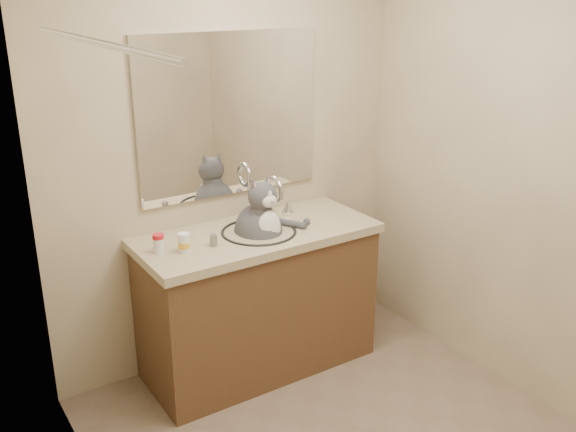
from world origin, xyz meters
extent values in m
cube|color=beige|center=(0.00, 1.25, 1.20)|extent=(2.20, 0.01, 2.40)
cube|color=beige|center=(-1.10, 0.00, 1.20)|extent=(0.01, 2.50, 2.40)
cube|color=beige|center=(1.10, 0.00, 1.20)|extent=(0.01, 2.50, 2.40)
cube|color=brown|center=(0.00, 0.96, 0.40)|extent=(1.30, 0.55, 0.80)
cube|color=#C2AC8B|center=(0.00, 0.96, 0.83)|extent=(1.34, 0.59, 0.05)
torus|color=black|center=(0.00, 0.94, 0.85)|extent=(0.42, 0.42, 0.02)
ellipsoid|color=white|center=(0.00, 0.94, 0.78)|extent=(0.40, 0.40, 0.15)
cylinder|color=silver|center=(0.17, 1.11, 0.95)|extent=(0.03, 0.03, 0.18)
torus|color=silver|center=(0.17, 1.05, 1.04)|extent=(0.03, 0.16, 0.16)
cone|color=silver|center=(0.30, 1.11, 0.90)|extent=(0.06, 0.06, 0.08)
cube|color=white|center=(0.00, 1.24, 1.45)|extent=(1.10, 0.02, 0.90)
cube|color=beige|center=(-1.05, 0.10, 1.00)|extent=(0.01, 1.20, 1.90)
cylinder|color=silver|center=(-1.05, 0.10, 1.97)|extent=(0.02, 1.30, 0.02)
ellipsoid|color=#4D4D53|center=(0.01, 0.96, 0.83)|extent=(0.29, 0.32, 0.36)
ellipsoid|color=white|center=(0.02, 0.87, 0.88)|extent=(0.15, 0.09, 0.22)
ellipsoid|color=#4D4D53|center=(0.01, 0.92, 1.06)|extent=(0.18, 0.16, 0.15)
ellipsoid|color=white|center=(0.02, 0.86, 1.05)|extent=(0.09, 0.05, 0.07)
sphere|color=#D88C8C|center=(0.02, 0.83, 1.06)|extent=(0.02, 0.02, 0.02)
cone|color=#4D4D53|center=(-0.03, 0.93, 1.14)|extent=(0.07, 0.06, 0.08)
cone|color=#4D4D53|center=(0.06, 0.94, 1.14)|extent=(0.07, 0.06, 0.08)
cylinder|color=#4D4D53|center=(0.18, 0.94, 0.87)|extent=(0.16, 0.22, 0.04)
cylinder|color=white|center=(-0.57, 0.98, 0.89)|extent=(0.07, 0.07, 0.08)
cylinder|color=red|center=(-0.57, 0.98, 0.94)|extent=(0.07, 0.07, 0.02)
cylinder|color=white|center=(-0.46, 0.91, 0.89)|extent=(0.07, 0.07, 0.08)
cylinder|color=gold|center=(-0.46, 0.91, 0.89)|extent=(0.07, 0.07, 0.03)
cylinder|color=white|center=(-0.46, 0.91, 0.94)|extent=(0.07, 0.07, 0.02)
cylinder|color=slate|center=(-0.30, 0.91, 0.88)|extent=(0.04, 0.04, 0.06)
camera|label=1|loc=(-1.65, -1.89, 2.14)|focal=40.00mm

